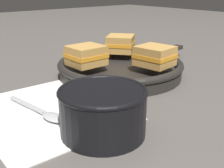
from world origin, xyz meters
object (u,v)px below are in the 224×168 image
at_px(soup_bowl, 103,109).
at_px(sandwich_near_right, 155,56).
at_px(sandwich_far_left, 121,44).
at_px(spoon, 46,113).
at_px(skillet, 121,67).
at_px(sandwich_near_left, 86,55).

height_order(soup_bowl, sandwich_near_right, sandwich_near_right).
bearing_deg(sandwich_near_right, sandwich_far_left, 167.96).
distance_m(spoon, sandwich_near_right, 0.30).
distance_m(skillet, sandwich_near_right, 0.10).
relative_size(soup_bowl, sandwich_near_left, 1.69).
bearing_deg(sandwich_near_right, skillet, -163.34).
relative_size(skillet, sandwich_far_left, 4.14).
distance_m(soup_bowl, sandwich_near_right, 0.28).
bearing_deg(soup_bowl, spoon, -158.63).
distance_m(spoon, sandwich_far_left, 0.37).
bearing_deg(skillet, sandwich_near_right, 16.66).
bearing_deg(sandwich_near_left, sandwich_far_left, 107.96).
height_order(soup_bowl, sandwich_near_left, sandwich_near_left).
distance_m(spoon, skillet, 0.28).
bearing_deg(skillet, spoon, -70.20).
bearing_deg(sandwich_far_left, skillet, -41.16).
xyz_separation_m(soup_bowl, skillet, (-0.21, 0.22, -0.02)).
height_order(sandwich_near_right, sandwich_far_left, same).
height_order(spoon, sandwich_near_right, sandwich_near_right).
xyz_separation_m(skillet, sandwich_near_right, (0.09, 0.03, 0.04)).
height_order(soup_bowl, sandwich_far_left, sandwich_far_left).
height_order(soup_bowl, spoon, soup_bowl).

